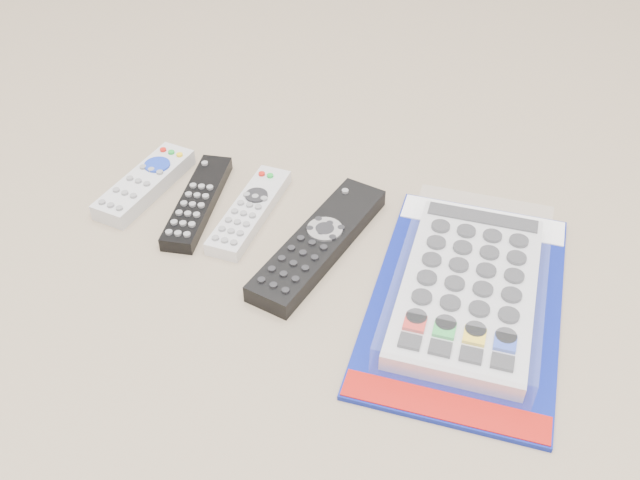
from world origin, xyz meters
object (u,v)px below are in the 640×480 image
(remote_small_grey, at_px, (145,183))
(remote_slim_black, at_px, (198,202))
(remote_silver_dvd, at_px, (250,211))
(remote_large_black, at_px, (319,243))
(jumbo_remote_packaged, at_px, (469,287))

(remote_small_grey, xyz_separation_m, remote_slim_black, (0.08, -0.01, -0.00))
(remote_silver_dvd, bearing_deg, remote_slim_black, -174.81)
(remote_slim_black, xyz_separation_m, remote_silver_dvd, (0.07, 0.01, -0.00))
(remote_small_grey, bearing_deg, remote_large_black, -1.09)
(remote_small_grey, relative_size, remote_slim_black, 0.90)
(remote_slim_black, height_order, remote_silver_dvd, same)
(remote_silver_dvd, bearing_deg, remote_small_grey, 178.93)
(remote_slim_black, bearing_deg, remote_large_black, -17.66)
(remote_small_grey, bearing_deg, jumbo_remote_packaged, -0.66)
(remote_slim_black, distance_m, remote_silver_dvd, 0.07)
(remote_small_grey, xyz_separation_m, jumbo_remote_packaged, (0.45, -0.06, 0.01))
(remote_small_grey, relative_size, remote_large_black, 0.69)
(remote_large_black, bearing_deg, jumbo_remote_packaged, 4.57)
(remote_slim_black, xyz_separation_m, remote_large_black, (0.18, -0.03, 0.00))
(remote_small_grey, distance_m, remote_silver_dvd, 0.16)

